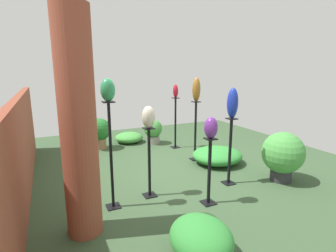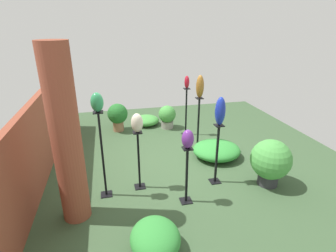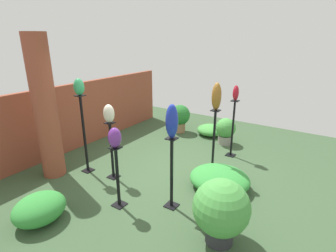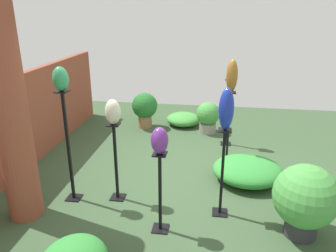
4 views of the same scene
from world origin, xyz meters
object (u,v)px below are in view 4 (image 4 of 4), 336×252
object	(u,v)px
potted_plant_mid_left	(145,107)
pedestal_bronze	(228,134)
pedestal_ruby	(227,115)
pedestal_cobalt	(222,177)
art_vase_jade	(61,79)
brick_pillar	(11,118)
pedestal_violet	(160,196)
art_vase_ruby	(230,71)
pedestal_ivory	(116,166)
pedestal_jade	(69,152)
art_vase_violet	(160,141)
art_vase_ivory	(113,112)
potted_plant_near_pillar	(305,198)
art_vase_bronze	(232,76)
potted_plant_back_center	(208,116)
art_vase_cobalt	(226,109)

from	to	relation	value
potted_plant_mid_left	pedestal_bronze	bearing A→B (deg)	-133.97
pedestal_ruby	pedestal_cobalt	bearing A→B (deg)	177.30
pedestal_cobalt	pedestal_ruby	bearing A→B (deg)	-2.70
art_vase_jade	brick_pillar	bearing A→B (deg)	134.53
pedestal_violet	art_vase_ruby	bearing A→B (deg)	-16.53
pedestal_ivory	pedestal_bronze	distance (m)	1.97
pedestal_cobalt	pedestal_bronze	world-z (taller)	pedestal_bronze
pedestal_jade	pedestal_ivory	bearing A→B (deg)	-80.45
art_vase_violet	art_vase_ivory	distance (m)	0.95
pedestal_jade	potted_plant_near_pillar	world-z (taller)	pedestal_jade
pedestal_violet	pedestal_ruby	world-z (taller)	pedestal_ruby
art_vase_violet	art_vase_ruby	world-z (taller)	art_vase_ruby
art_vase_jade	art_vase_ivory	bearing A→B (deg)	-80.45
pedestal_ruby	art_vase_bronze	world-z (taller)	art_vase_bronze
art_vase_violet	art_vase_ivory	world-z (taller)	art_vase_ivory
brick_pillar	pedestal_ruby	distance (m)	3.90
pedestal_ivory	potted_plant_near_pillar	bearing A→B (deg)	-100.75
brick_pillar	pedestal_violet	xyz separation A→B (m)	(-0.05, -1.80, -0.88)
brick_pillar	pedestal_bronze	world-z (taller)	brick_pillar
pedestal_cobalt	art_vase_ivory	world-z (taller)	art_vase_ivory
art_vase_jade	potted_plant_back_center	world-z (taller)	art_vase_jade
pedestal_ivory	potted_plant_back_center	world-z (taller)	pedestal_ivory
potted_plant_near_pillar	art_vase_ruby	bearing A→B (deg)	17.44
art_vase_violet	art_vase_ruby	size ratio (longest dim) A/B	0.95
pedestal_ruby	art_vase_jade	world-z (taller)	art_vase_jade
brick_pillar	art_vase_ruby	xyz separation A→B (m)	(2.77, -2.64, 0.12)
art_vase_cobalt	potted_plant_near_pillar	world-z (taller)	art_vase_cobalt
brick_pillar	art_vase_cobalt	xyz separation A→B (m)	(0.40, -2.53, 0.10)
pedestal_bronze	art_vase_ivory	world-z (taller)	art_vase_ivory
pedestal_jade	art_vase_cobalt	size ratio (longest dim) A/B	3.05
art_vase_jade	pedestal_cobalt	bearing A→B (deg)	-91.42
pedestal_bronze	potted_plant_mid_left	world-z (taller)	pedestal_bronze
art_vase_ivory	art_vase_violet	bearing A→B (deg)	-129.83
art_vase_ruby	potted_plant_mid_left	world-z (taller)	art_vase_ruby
art_vase_violet	potted_plant_back_center	world-z (taller)	art_vase_violet
art_vase_jade	art_vase_bronze	bearing A→B (deg)	-59.07
brick_pillar	art_vase_cobalt	size ratio (longest dim) A/B	5.21
pedestal_cobalt	pedestal_jade	distance (m)	2.08
art_vase_ivory	art_vase_bronze	world-z (taller)	art_vase_bronze
brick_pillar	art_vase_jade	distance (m)	0.75
pedestal_bronze	potted_plant_near_pillar	world-z (taller)	pedestal_bronze
art_vase_violet	pedestal_ruby	bearing A→B (deg)	-16.53
art_vase_ruby	art_vase_cobalt	bearing A→B (deg)	177.30
brick_pillar	potted_plant_back_center	world-z (taller)	brick_pillar
pedestal_ivory	art_vase_violet	world-z (taller)	art_vase_violet
art_vase_violet	art_vase_ruby	bearing A→B (deg)	-16.53
pedestal_cobalt	potted_plant_near_pillar	size ratio (longest dim) A/B	1.31
pedestal_cobalt	pedestal_bronze	distance (m)	1.36
pedestal_violet	pedestal_ruby	bearing A→B (deg)	-16.53
art_vase_ivory	brick_pillar	bearing A→B (deg)	117.19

